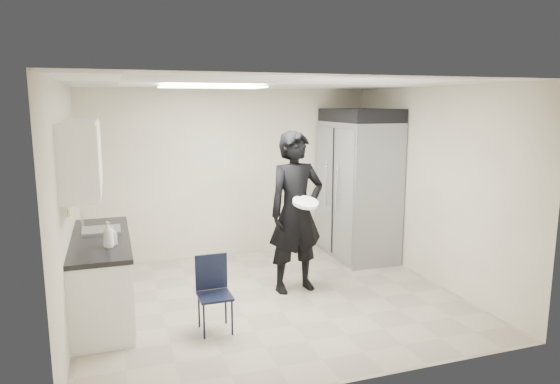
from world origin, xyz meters
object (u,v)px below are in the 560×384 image
object	(u,v)px
lower_counter	(102,278)
folding_chair	(215,296)
man_tuxedo	(296,212)
commercial_fridge	(358,190)

from	to	relation	value
lower_counter	folding_chair	size ratio (longest dim) A/B	2.45
lower_counter	man_tuxedo	distance (m)	2.42
lower_counter	man_tuxedo	bearing A→B (deg)	0.21
commercial_fridge	man_tuxedo	size ratio (longest dim) A/B	1.03
commercial_fridge	man_tuxedo	world-z (taller)	commercial_fridge
lower_counter	folding_chair	xyz separation A→B (m)	(1.12, -0.84, -0.04)
lower_counter	commercial_fridge	distance (m)	3.98
man_tuxedo	lower_counter	bearing A→B (deg)	173.52
commercial_fridge	man_tuxedo	bearing A→B (deg)	-143.35
lower_counter	commercial_fridge	bearing A→B (deg)	15.88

